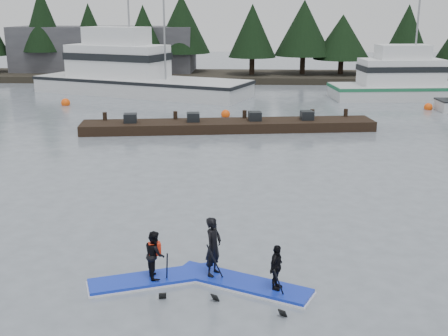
{
  "coord_description": "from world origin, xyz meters",
  "views": [
    {
      "loc": [
        0.97,
        -13.46,
        6.6
      ],
      "look_at": [
        0.0,
        6.0,
        1.1
      ],
      "focal_mm": 45.0,
      "sensor_mm": 36.0,
      "label": 1
    }
  ],
  "objects_px": {
    "paddleboard_solo": "(155,266)",
    "paddleboard_duo": "(239,266)",
    "floating_dock": "(229,126)",
    "fishing_boat_large": "(135,84)",
    "fishing_boat_medium": "(415,91)"
  },
  "relations": [
    {
      "from": "fishing_boat_large",
      "to": "floating_dock",
      "type": "xyz_separation_m",
      "value": [
        8.21,
        -14.16,
        -0.49
      ]
    },
    {
      "from": "fishing_boat_large",
      "to": "fishing_boat_medium",
      "type": "bearing_deg",
      "value": 17.4
    },
    {
      "from": "paddleboard_solo",
      "to": "paddleboard_duo",
      "type": "relative_size",
      "value": 0.96
    },
    {
      "from": "paddleboard_solo",
      "to": "paddleboard_duo",
      "type": "xyz_separation_m",
      "value": [
        2.11,
        -0.09,
        0.09
      ]
    },
    {
      "from": "paddleboard_solo",
      "to": "fishing_boat_medium",
      "type": "bearing_deg",
      "value": 43.92
    },
    {
      "from": "fishing_boat_medium",
      "to": "paddleboard_duo",
      "type": "height_order",
      "value": "fishing_boat_medium"
    },
    {
      "from": "floating_dock",
      "to": "fishing_boat_medium",
      "type": "bearing_deg",
      "value": 34.89
    },
    {
      "from": "fishing_boat_medium",
      "to": "paddleboard_duo",
      "type": "bearing_deg",
      "value": -118.69
    },
    {
      "from": "fishing_boat_large",
      "to": "paddleboard_duo",
      "type": "relative_size",
      "value": 5.19
    },
    {
      "from": "fishing_boat_medium",
      "to": "paddleboard_duo",
      "type": "distance_m",
      "value": 33.8
    },
    {
      "from": "floating_dock",
      "to": "fishing_boat_large",
      "type": "bearing_deg",
      "value": 112.59
    },
    {
      "from": "paddleboard_duo",
      "to": "floating_dock",
      "type": "bearing_deg",
      "value": 117.4
    },
    {
      "from": "fishing_boat_medium",
      "to": "paddleboard_solo",
      "type": "distance_m",
      "value": 34.58
    },
    {
      "from": "paddleboard_solo",
      "to": "paddleboard_duo",
      "type": "height_order",
      "value": "paddleboard_duo"
    },
    {
      "from": "fishing_boat_large",
      "to": "paddleboard_solo",
      "type": "xyz_separation_m",
      "value": [
        7.14,
        -32.63,
        -0.35
      ]
    }
  ]
}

